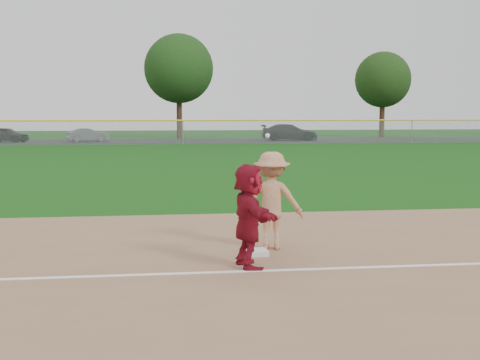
{
  "coord_description": "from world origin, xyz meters",
  "views": [
    {
      "loc": [
        -1.5,
        -10.5,
        2.66
      ],
      "look_at": [
        0.0,
        1.5,
        1.3
      ],
      "focal_mm": 45.0,
      "sensor_mm": 36.0,
      "label": 1
    }
  ],
  "objects": [
    {
      "name": "outfield_fence",
      "position": [
        0.0,
        40.0,
        1.96
      ],
      "size": [
        110.0,
        0.12,
        110.0
      ],
      "color": "#999EA0",
      "rests_on": "ground"
    },
    {
      "name": "car_mid",
      "position": [
        -8.46,
        45.62,
        0.62
      ],
      "size": [
        3.91,
        2.37,
        1.22
      ],
      "primitive_type": "imported",
      "rotation": [
        0.0,
        0.0,
        1.88
      ],
      "color": "#57595E",
      "rests_on": "parking_asphalt"
    },
    {
      "name": "foul_line",
      "position": [
        0.0,
        -0.8,
        0.03
      ],
      "size": [
        60.0,
        0.1,
        0.01
      ],
      "primitive_type": "cube",
      "color": "white",
      "rests_on": "infield_dirt"
    },
    {
      "name": "first_base",
      "position": [
        0.16,
        0.36,
        0.07
      ],
      "size": [
        0.43,
        0.43,
        0.09
      ],
      "primitive_type": "cube",
      "rotation": [
        0.0,
        0.0,
        0.05
      ],
      "color": "silver",
      "rests_on": "infield_dirt"
    },
    {
      "name": "parking_asphalt",
      "position": [
        0.0,
        46.0,
        0.01
      ],
      "size": [
        120.0,
        10.0,
        0.01
      ],
      "primitive_type": "cube",
      "color": "black",
      "rests_on": "ground"
    },
    {
      "name": "car_right",
      "position": [
        10.3,
        45.86,
        0.79
      ],
      "size": [
        5.49,
        2.57,
        1.55
      ],
      "primitive_type": "imported",
      "rotation": [
        0.0,
        0.0,
        1.5
      ],
      "color": "black",
      "rests_on": "parking_asphalt"
    },
    {
      "name": "tree_2",
      "position": [
        0.0,
        51.5,
        7.06
      ],
      "size": [
        7.0,
        7.0,
        10.58
      ],
      "color": "#341E13",
      "rests_on": "ground"
    },
    {
      "name": "ground",
      "position": [
        0.0,
        0.0,
        0.0
      ],
      "size": [
        160.0,
        160.0,
        0.0
      ],
      "primitive_type": "plane",
      "color": "#12480D",
      "rests_on": "ground"
    },
    {
      "name": "car_left",
      "position": [
        -15.68,
        45.82,
        0.68
      ],
      "size": [
        4.25,
        2.65,
        1.35
      ],
      "primitive_type": "imported",
      "rotation": [
        0.0,
        0.0,
        1.28
      ],
      "color": "black",
      "rests_on": "parking_asphalt"
    },
    {
      "name": "tree_3",
      "position": [
        22.0,
        52.8,
        6.16
      ],
      "size": [
        6.0,
        6.0,
        9.19
      ],
      "color": "#372014",
      "rests_on": "ground"
    },
    {
      "name": "base_runner",
      "position": [
        -0.1,
        -0.51,
        0.91
      ],
      "size": [
        0.78,
        1.72,
        1.79
      ],
      "primitive_type": "imported",
      "rotation": [
        0.0,
        0.0,
        1.73
      ],
      "color": "maroon",
      "rests_on": "infield_dirt"
    },
    {
      "name": "first_base_play",
      "position": [
        0.54,
        0.84,
        0.97
      ],
      "size": [
        1.33,
        0.94,
        2.26
      ],
      "color": "#A3A3A6",
      "rests_on": "infield_dirt"
    }
  ]
}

